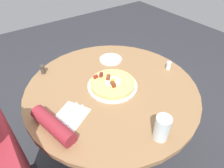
# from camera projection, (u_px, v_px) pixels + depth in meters

# --- Properties ---
(ground_plane) EXTENTS (6.00, 6.00, 0.00)m
(ground_plane) POSITION_uv_depth(u_px,v_px,m) (112.00, 156.00, 1.62)
(ground_plane) COLOR #2D2D33
(dining_table) EXTENTS (1.00, 1.00, 0.76)m
(dining_table) POSITION_uv_depth(u_px,v_px,m) (112.00, 108.00, 1.25)
(dining_table) COLOR olive
(dining_table) RESTS_ON ground_plane
(pizza_plate) EXTENTS (0.29, 0.29, 0.01)m
(pizza_plate) POSITION_uv_depth(u_px,v_px,m) (112.00, 86.00, 1.14)
(pizza_plate) COLOR silver
(pizza_plate) RESTS_ON dining_table
(breakfast_pizza) EXTENTS (0.26, 0.26, 0.05)m
(breakfast_pizza) POSITION_uv_depth(u_px,v_px,m) (112.00, 83.00, 1.13)
(breakfast_pizza) COLOR tan
(breakfast_pizza) RESTS_ON pizza_plate
(bread_plate) EXTENTS (0.15, 0.15, 0.01)m
(bread_plate) POSITION_uv_depth(u_px,v_px,m) (111.00, 59.00, 1.36)
(bread_plate) COLOR white
(bread_plate) RESTS_ON dining_table
(napkin) EXTENTS (0.21, 0.22, 0.00)m
(napkin) POSITION_uv_depth(u_px,v_px,m) (70.00, 116.00, 0.96)
(napkin) COLOR white
(napkin) RESTS_ON dining_table
(fork) EXTENTS (0.10, 0.16, 0.00)m
(fork) POSITION_uv_depth(u_px,v_px,m) (67.00, 115.00, 0.96)
(fork) COLOR silver
(fork) RESTS_ON napkin
(knife) EXTENTS (0.10, 0.16, 0.00)m
(knife) POSITION_uv_depth(u_px,v_px,m) (73.00, 117.00, 0.95)
(knife) COLOR silver
(knife) RESTS_ON napkin
(water_glass) EXTENTS (0.07, 0.07, 0.12)m
(water_glass) POSITION_uv_depth(u_px,v_px,m) (162.00, 128.00, 0.83)
(water_glass) COLOR silver
(water_glass) RESTS_ON dining_table
(salt_shaker) EXTENTS (0.03, 0.03, 0.06)m
(salt_shaker) POSITION_uv_depth(u_px,v_px,m) (169.00, 66.00, 1.26)
(salt_shaker) COLOR white
(salt_shaker) RESTS_ON dining_table
(pepper_shaker) EXTENTS (0.03, 0.03, 0.06)m
(pepper_shaker) POSITION_uv_depth(u_px,v_px,m) (43.00, 69.00, 1.22)
(pepper_shaker) COLOR #3F3833
(pepper_shaker) RESTS_ON dining_table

